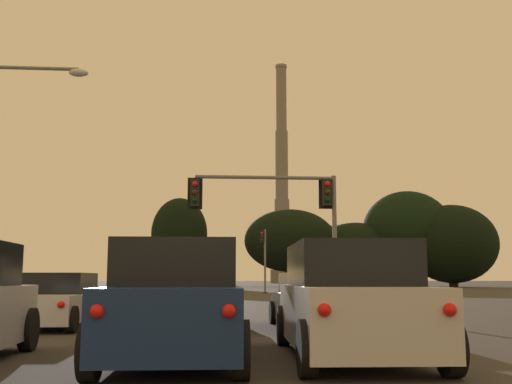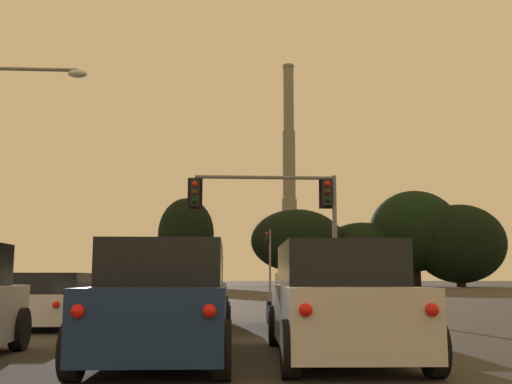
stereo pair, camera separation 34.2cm
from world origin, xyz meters
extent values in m
cube|color=silver|center=(-3.38, 13.93, 0.53)|extent=(1.88, 4.63, 0.70)
cube|color=black|center=(-3.38, 14.16, 1.15)|extent=(1.66, 2.23, 0.55)
cylinder|color=black|center=(-4.23, 15.85, 0.32)|extent=(0.23, 0.64, 0.64)
cylinder|color=black|center=(-2.47, 15.82, 0.32)|extent=(0.23, 0.64, 0.64)
cylinder|color=black|center=(-2.54, 12.02, 0.32)|extent=(0.23, 0.64, 0.64)
sphere|color=red|center=(-2.70, 11.60, 0.68)|extent=(0.17, 0.17, 0.17)
cube|color=#232328|center=(0.26, 13.25, 0.68)|extent=(1.95, 4.81, 0.95)
cube|color=black|center=(0.26, 13.37, 1.51)|extent=(1.80, 2.81, 0.70)
cylinder|color=black|center=(-0.67, 15.18, 0.38)|extent=(0.23, 0.76, 0.76)
cylinder|color=black|center=(1.21, 15.17, 0.38)|extent=(0.23, 0.76, 0.76)
cylinder|color=black|center=(-0.70, 11.33, 0.38)|extent=(0.23, 0.76, 0.76)
cylinder|color=black|center=(1.18, 11.32, 0.38)|extent=(0.23, 0.76, 0.76)
sphere|color=red|center=(-0.54, 10.83, 0.89)|extent=(0.17, 0.17, 0.17)
sphere|color=red|center=(1.02, 10.82, 0.89)|extent=(0.17, 0.17, 0.17)
cube|color=black|center=(3.43, 12.75, 0.53)|extent=(1.85, 4.62, 0.70)
cube|color=black|center=(3.43, 12.98, 1.15)|extent=(1.64, 2.22, 0.55)
cylinder|color=black|center=(2.53, 14.64, 0.32)|extent=(0.23, 0.64, 0.64)
cylinder|color=black|center=(4.29, 14.66, 0.32)|extent=(0.23, 0.64, 0.64)
cylinder|color=black|center=(2.57, 10.84, 0.32)|extent=(0.23, 0.64, 0.64)
cylinder|color=black|center=(4.33, 10.86, 0.32)|extent=(0.23, 0.64, 0.64)
sphere|color=red|center=(2.74, 10.42, 0.68)|extent=(0.17, 0.17, 0.17)
sphere|color=red|center=(4.18, 10.44, 0.68)|extent=(0.17, 0.17, 0.17)
cylinder|color=black|center=(-2.52, 8.54, 0.38)|extent=(0.25, 0.77, 0.76)
cube|color=navy|center=(0.18, 7.09, 0.68)|extent=(2.01, 4.84, 0.95)
cube|color=black|center=(0.18, 7.21, 1.51)|extent=(1.83, 2.83, 0.70)
cylinder|color=black|center=(-0.72, 9.03, 0.38)|extent=(0.23, 0.76, 0.76)
cylinder|color=black|center=(1.16, 8.99, 0.38)|extent=(0.23, 0.76, 0.76)
cylinder|color=black|center=(-0.80, 5.18, 0.38)|extent=(0.23, 0.76, 0.76)
cylinder|color=black|center=(1.08, 5.14, 0.38)|extent=(0.23, 0.76, 0.76)
sphere|color=red|center=(-0.65, 4.68, 0.89)|extent=(0.17, 0.17, 0.17)
sphere|color=red|center=(0.91, 4.65, 0.89)|extent=(0.17, 0.17, 0.17)
cube|color=silver|center=(2.97, 7.13, 0.68)|extent=(2.12, 4.88, 0.95)
cube|color=black|center=(2.98, 7.25, 1.51)|extent=(1.90, 2.87, 0.70)
cylinder|color=black|center=(2.12, 9.09, 0.38)|extent=(0.25, 0.77, 0.76)
cylinder|color=black|center=(4.00, 9.01, 0.38)|extent=(0.25, 0.77, 0.76)
cylinder|color=black|center=(1.95, 5.25, 0.38)|extent=(0.25, 0.77, 0.76)
cylinder|color=black|center=(3.83, 5.17, 0.38)|extent=(0.25, 0.77, 0.76)
sphere|color=red|center=(2.09, 4.75, 0.89)|extent=(0.17, 0.17, 0.17)
sphere|color=red|center=(3.65, 4.68, 0.89)|extent=(0.17, 0.17, 0.17)
cylinder|color=slate|center=(5.59, 49.95, 2.78)|extent=(0.18, 0.18, 5.57)
cylinder|color=black|center=(5.59, 49.95, 0.05)|extent=(0.40, 0.40, 0.10)
cube|color=black|center=(5.30, 49.95, 4.90)|extent=(0.34, 0.34, 1.04)
cube|color=black|center=(5.30, 50.13, 4.90)|extent=(0.58, 0.03, 1.25)
sphere|color=red|center=(5.30, 49.76, 5.22)|extent=(0.22, 0.22, 0.22)
sphere|color=#352604|center=(5.30, 49.76, 4.90)|extent=(0.22, 0.22, 0.22)
sphere|color=black|center=(5.30, 49.76, 4.57)|extent=(0.22, 0.22, 0.22)
cylinder|color=slate|center=(5.56, 20.41, 2.65)|extent=(0.18, 0.18, 5.30)
cylinder|color=black|center=(5.56, 20.41, 0.05)|extent=(0.40, 0.40, 0.10)
cube|color=black|center=(5.27, 20.41, 4.63)|extent=(0.34, 0.34, 1.04)
cube|color=black|center=(5.27, 20.59, 4.63)|extent=(0.58, 0.03, 1.25)
sphere|color=red|center=(5.27, 20.22, 4.95)|extent=(0.22, 0.22, 0.22)
sphere|color=#352604|center=(5.27, 20.22, 4.63)|extent=(0.22, 0.22, 0.22)
sphere|color=black|center=(5.27, 20.22, 4.31)|extent=(0.22, 0.22, 0.22)
cylinder|color=slate|center=(2.83, 20.41, 5.20)|extent=(5.46, 0.14, 0.14)
sphere|color=slate|center=(5.56, 20.41, 5.20)|extent=(0.18, 0.18, 0.18)
cube|color=black|center=(0.10, 20.41, 4.56)|extent=(0.34, 0.34, 1.04)
cube|color=black|center=(0.10, 20.59, 4.56)|extent=(0.58, 0.03, 1.25)
sphere|color=red|center=(0.10, 20.22, 4.88)|extent=(0.22, 0.22, 0.22)
sphere|color=#352604|center=(0.10, 20.22, 4.56)|extent=(0.22, 0.22, 0.22)
sphere|color=black|center=(0.10, 20.22, 4.24)|extent=(0.22, 0.22, 0.22)
cylinder|color=slate|center=(-5.21, 16.88, 8.17)|extent=(2.98, 0.12, 0.12)
ellipsoid|color=silver|center=(-3.72, 16.88, 8.05)|extent=(0.64, 0.36, 0.26)
cylinder|color=slate|center=(19.82, 153.59, 1.77)|extent=(6.27, 6.27, 3.55)
cylinder|color=gray|center=(19.82, 153.59, 12.81)|extent=(3.92, 3.92, 18.53)
cylinder|color=gray|center=(19.82, 153.59, 31.34)|extent=(3.37, 3.37, 18.53)
cylinder|color=gray|center=(19.82, 153.59, 49.86)|extent=(2.82, 2.82, 18.53)
cylinder|color=gray|center=(19.82, 153.59, 58.77)|extent=(3.16, 3.16, 0.70)
cylinder|color=black|center=(23.40, 89.25, 1.04)|extent=(1.32, 1.32, 2.08)
ellipsoid|color=black|center=(23.40, 89.25, 5.44)|extent=(13.19, 11.87, 8.96)
cylinder|color=black|center=(37.67, 86.28, 1.02)|extent=(1.40, 1.40, 2.04)
ellipsoid|color=black|center=(37.67, 86.28, 6.52)|extent=(13.96, 12.56, 11.94)
cylinder|color=black|center=(31.61, 88.63, 1.95)|extent=(1.40, 1.40, 3.90)
ellipsoid|color=black|center=(31.61, 88.63, 8.60)|extent=(13.96, 12.56, 12.55)
cylinder|color=black|center=(-3.90, 89.78, 1.91)|extent=(0.86, 0.86, 3.82)
ellipsoid|color=black|center=(-3.90, 89.78, 8.01)|extent=(8.57, 7.72, 11.17)
cylinder|color=black|center=(12.83, 86.87, 1.71)|extent=(1.38, 1.38, 3.42)
ellipsoid|color=black|center=(12.83, 86.87, 6.94)|extent=(13.79, 12.41, 9.39)
cylinder|color=black|center=(14.58, 91.09, 1.84)|extent=(1.39, 1.39, 3.67)
ellipsoid|color=black|center=(14.58, 91.09, 6.83)|extent=(13.90, 12.51, 8.42)
camera|label=1|loc=(0.67, -2.64, 1.28)|focal=42.00mm
camera|label=2|loc=(1.01, -2.66, 1.28)|focal=42.00mm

